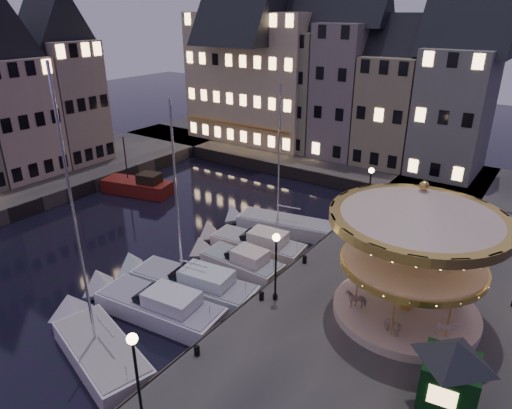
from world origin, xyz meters
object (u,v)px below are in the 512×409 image
Objects in this scene: streetlamp_c at (370,186)px; bollard_c at (305,259)px; streetlamp_a at (136,365)px; motorboat_a at (98,348)px; streetlamp_b at (276,257)px; bollard_a at (197,350)px; motorboat_c at (188,283)px; carousel at (417,230)px; motorboat_d at (237,263)px; bollard_d at (341,228)px; motorboat_b at (155,305)px; bollard_b at (262,295)px; motorboat_f at (280,225)px; motorboat_e at (253,244)px; ticket_kiosk at (453,365)px; red_fishing_boat at (139,187)px.

bollard_c is (-0.60, -9.00, -2.41)m from streetlamp_c.
motorboat_a is (-5.74, 2.07, -3.48)m from streetlamp_a.
motorboat_a reaches higher than streetlamp_b.
streetlamp_a is 23.50m from streetlamp_c.
bollard_a is 0.05× the size of motorboat_c.
motorboat_d is at bearing 179.62° from carousel.
bollard_d is 11.21m from carousel.
motorboat_d is at bearing 81.48° from motorboat_b.
motorboat_f reaches higher than bollard_b.
motorboat_b is (-5.32, -8.28, -0.96)m from bollard_c.
motorboat_c is (-5.28, -10.92, -0.92)m from bollard_d.
motorboat_e reaches higher than bollard_a.
motorboat_a reaches higher than ticket_kiosk.
streetlamp_a is 0.52× the size of motorboat_e.
streetlamp_c is at bearing 121.49° from carousel.
streetlamp_b is 10.39m from motorboat_a.
motorboat_f reaches higher than red_fishing_boat.
carousel is at bearing -13.29° from motorboat_e.
bollard_a is at bearing -64.08° from motorboat_d.
motorboat_d is at bearing -121.28° from bollard_d.
red_fishing_boat is (-21.41, 8.88, -3.33)m from streetlamp_b.
motorboat_c is (-5.88, -0.92, -3.34)m from streetlamp_b.
red_fishing_boat is 1.80× the size of ticket_kiosk.
bollard_b is 5.00m from bollard_c.
motorboat_f reaches higher than streetlamp_c.
carousel is (6.55, 12.81, 2.36)m from streetlamp_a.
streetlamp_c is 12.75m from carousel.
motorboat_a reaches higher than carousel.
red_fishing_boat is (-15.62, -0.93, 0.16)m from motorboat_f.
motorboat_a reaches higher than streetlamp_a.
bollard_c is at bearing 67.55° from motorboat_a.
streetlamp_b is 6.82m from motorboat_c.
bollard_c is 0.06× the size of carousel.
motorboat_d is at bearing -77.45° from motorboat_e.
motorboat_c reaches higher than bollard_d.
bollard_a is (-0.60, 4.00, -2.41)m from streetlamp_a.
motorboat_c is (-5.28, -5.42, -0.92)m from bollard_c.
streetlamp_a is 12.37m from ticket_kiosk.
motorboat_f is at bearing 89.48° from motorboat_b.
streetlamp_c is 14.22m from bollard_b.
streetlamp_b is 10.30m from bollard_d.
streetlamp_b reaches higher than bollard_c.
ticket_kiosk is at bearing -50.18° from bollard_d.
motorboat_d is at bearing -19.98° from red_fishing_boat.
red_fishing_boat is at bearing -176.93° from bollard_d.
motorboat_a reaches higher than motorboat_b.
bollard_b is at bearing 4.51° from motorboat_c.
motorboat_d is (0.82, 10.82, 0.10)m from motorboat_a.
streetlamp_b is (0.00, 10.00, 0.00)m from streetlamp_a.
streetlamp_b is at bearing -156.75° from carousel.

